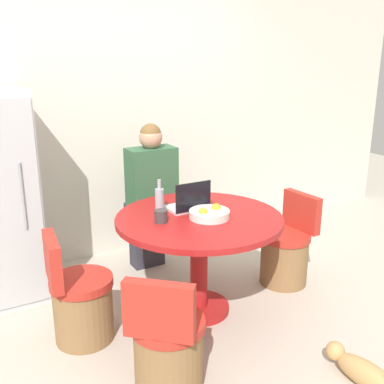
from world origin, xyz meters
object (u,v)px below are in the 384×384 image
Objects in this scene: chair_near_left_corner at (168,350)px; chair_left_side at (80,303)px; cat at (362,371)px; fruit_bowl at (209,214)px; dining_table at (199,238)px; bottle at (160,200)px; chair_right_side at (286,253)px; person_seated at (150,193)px; laptop at (188,204)px.

chair_left_side is at bearing -26.82° from chair_near_left_corner.
fruit_bowl is at bearing 14.16° from cat.
dining_table is 4.83× the size of bottle.
person_seated is at bearing -134.15° from chair_right_side.
person_seated reaches higher than dining_table.
dining_table is at bearing 121.79° from fruit_bowl.
person_seated is at bearing -43.64° from chair_left_side.
laptop reaches higher than fruit_bowl.
bottle reaches higher than fruit_bowl.
bottle is (-0.20, 0.06, 0.05)m from laptop.
chair_right_side and chair_left_side have the same top height.
fruit_bowl reaches higher than dining_table.
cat is (0.37, -1.08, -0.70)m from fruit_bowl.
bottle is at bearing 19.70° from cat.
chair_near_left_corner is at bearing -153.18° from chair_left_side.
fruit_bowl is 0.52× the size of cat.
fruit_bowl is 1.34m from cat.
bottle is (-0.20, -0.60, 0.14)m from person_seated.
chair_left_side is 0.88m from bottle.
chair_right_side and chair_near_left_corner have the same top height.
chair_left_side is 1.01m from laptop.
fruit_bowl reaches higher than cat.
chair_near_left_corner is 1.09m from bottle.
person_seated is at bearing 90.20° from dining_table.
laptop is (-0.00, 0.15, 0.21)m from dining_table.
chair_right_side reaches higher than cat.
laptop is 0.22m from fruit_bowl.
fruit_bowl is at bearing 101.16° from laptop.
chair_near_left_corner is at bearing 68.21° from person_seated.
laptop is at bearing 12.90° from cat.
chair_left_side is at bearing 40.21° from person_seated.
laptop is 1.16× the size of bottle.
cat is at bearing -22.69° from chair_right_side.
laptop is at bearing 101.16° from fruit_bowl.
chair_right_side is at bearing 171.86° from laptop.
bottle is at bearing 131.77° from fruit_bowl.
dining_table is 0.92m from chair_left_side.
person_seated reaches higher than chair_left_side.
cat is (1.26, -1.24, -0.18)m from chair_left_side.
person_seated is 0.88m from fruit_bowl.
dining_table is 0.39m from bottle.
dining_table is 2.19× the size of cat.
person_seated is 4.63× the size of fruit_bowl.
chair_right_side is at bearing 137.69° from person_seated.
bottle is (-1.06, 0.18, 0.58)m from chair_right_side.
person_seated is 0.65m from bottle.
fruit_bowl is at bearing -85.16° from chair_right_side.
chair_near_left_corner is (0.27, -0.72, 0.00)m from chair_left_side.
bottle is 1.67m from cat.
bottle is (0.38, 0.84, 0.58)m from chair_near_left_corner.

